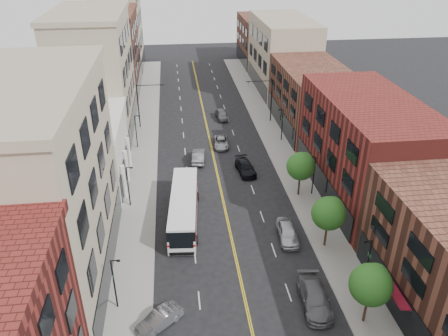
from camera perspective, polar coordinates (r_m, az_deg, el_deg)
name	(u,v)px	position (r m, az deg, el deg)	size (l,w,h in m)	color
sidewalk_left	(143,162)	(62.22, -10.52, 0.73)	(4.00, 110.00, 0.15)	gray
sidewalk_right	(282,155)	(63.87, 7.65, 1.72)	(4.00, 110.00, 0.15)	gray
bldg_l_tanoffice	(39,192)	(40.20, -22.99, -2.95)	(10.00, 22.00, 18.00)	tan
bldg_l_white	(83,152)	(57.92, -17.94, 1.95)	(10.00, 14.00, 8.00)	silver
bldg_l_far_a	(96,75)	(71.89, -16.38, 11.52)	(10.00, 20.00, 18.00)	tan
bldg_l_far_b	(111,54)	(91.42, -14.55, 14.20)	(10.00, 20.00, 15.00)	#532C21
bldg_l_far_c	(118,24)	(108.45, -13.67, 17.76)	(10.00, 16.00, 20.00)	tan
bldg_r_mid	(366,148)	(54.30, 18.00, 2.51)	(10.00, 22.00, 12.00)	#5E1D18
bldg_r_far_a	(312,98)	(72.75, 11.44, 8.97)	(10.00, 20.00, 10.00)	#532C21
bldg_r_far_b	(282,54)	(91.57, 7.61, 14.53)	(10.00, 22.00, 14.00)	tan
bldg_r_far_c	(262,41)	(110.91, 5.03, 16.25)	(10.00, 18.00, 11.00)	#532C21
tree_r_1	(371,283)	(37.26, 18.70, -14.07)	(3.40, 3.40, 5.59)	black
tree_r_2	(329,212)	(44.44, 13.59, -5.64)	(3.40, 3.40, 5.59)	black
tree_r_3	(301,165)	(52.55, 10.08, 0.36)	(3.40, 3.40, 5.59)	black
lamp_l_1	(114,281)	(38.36, -14.12, -14.16)	(0.81, 0.55, 5.05)	black
lamp_l_2	(128,184)	(51.30, -12.38, -2.10)	(0.81, 0.55, 5.05)	black
lamp_l_3	(136,130)	(65.60, -11.39, 4.93)	(0.81, 0.55, 5.05)	black
lamp_r_1	(368,260)	(41.23, 18.27, -11.39)	(0.81, 0.55, 5.05)	black
lamp_r_2	(313,173)	(53.48, 11.60, -0.68)	(0.81, 0.55, 5.05)	black
lamp_r_3	(282,123)	(67.32, 7.59, 5.86)	(0.81, 0.55, 5.05)	black
signal_mast_left	(142,101)	(72.40, -10.61, 8.66)	(4.49, 0.18, 7.20)	black
signal_mast_right	(267,96)	(73.86, 5.67, 9.40)	(4.49, 0.18, 7.20)	black
city_bus	(184,206)	(48.36, -5.26, -4.98)	(3.85, 12.99, 3.29)	silver
car_angle_b	(159,320)	(37.88, -8.45, -19.00)	(1.43, 4.10, 1.35)	#979A9E
car_parked_mid	(315,298)	(39.75, 11.74, -16.28)	(2.30, 5.65, 1.64)	#56555B
car_parked_far	(287,232)	(46.53, 8.29, -8.33)	(1.94, 4.82, 1.64)	#B5B8BE
car_lane_behind	(198,156)	(61.39, -3.36, 1.54)	(1.66, 4.77, 1.57)	#4C4C51
car_lane_a	(245,167)	(58.51, 2.81, 0.07)	(2.06, 5.07, 1.47)	black
car_lane_b	(221,142)	(65.81, -0.38, 3.37)	(2.13, 4.62, 1.28)	gray
car_lane_c	(222,115)	(76.02, -0.31, 6.98)	(1.82, 4.52, 1.54)	#4D4D52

